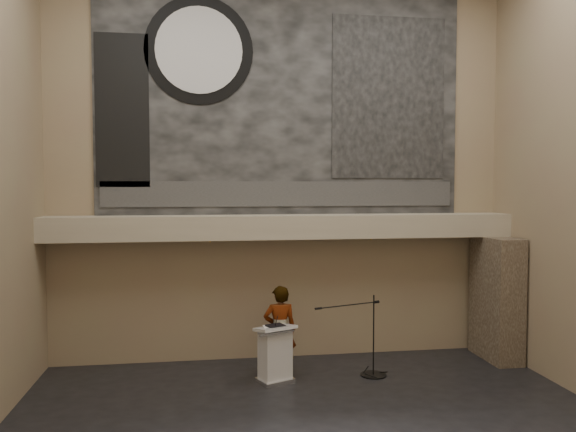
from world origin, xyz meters
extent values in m
cube|color=#8B6F58|center=(0.00, 4.00, 4.25)|extent=(10.00, 0.02, 8.50)
cube|color=#8B6F58|center=(0.00, -4.00, 4.25)|extent=(10.00, 0.02, 8.50)
cube|color=#9F937B|center=(0.00, 3.60, 2.95)|extent=(10.00, 0.80, 0.50)
cylinder|color=#B2893D|center=(-1.60, 3.55, 2.67)|extent=(0.04, 0.04, 0.06)
cylinder|color=#B2893D|center=(1.90, 3.55, 2.67)|extent=(0.04, 0.04, 0.06)
cube|color=black|center=(0.00, 3.97, 5.70)|extent=(8.00, 0.05, 5.00)
cube|color=#2F2F2F|center=(0.00, 3.93, 3.65)|extent=(7.76, 0.02, 0.55)
cylinder|color=black|center=(-1.80, 3.93, 6.70)|extent=(2.30, 0.02, 2.30)
cylinder|color=silver|center=(-1.80, 3.91, 6.70)|extent=(1.84, 0.02, 1.84)
cube|color=black|center=(2.40, 3.93, 5.80)|extent=(2.60, 0.02, 3.60)
cube|color=black|center=(-3.40, 3.93, 5.40)|extent=(1.10, 0.02, 3.20)
cube|color=#413528|center=(4.65, 3.15, 1.35)|extent=(0.60, 1.40, 2.70)
cube|color=silver|center=(-0.38, 2.38, 0.04)|extent=(0.79, 0.71, 0.08)
cube|color=silver|center=(-0.38, 2.38, 0.56)|extent=(0.68, 0.59, 0.96)
cube|color=silver|center=(-0.38, 2.36, 1.07)|extent=(0.87, 0.76, 0.13)
cube|color=black|center=(-0.37, 2.36, 1.12)|extent=(0.40, 0.37, 0.04)
cube|color=white|center=(-0.50, 2.36, 1.10)|extent=(0.22, 0.30, 0.00)
imported|color=white|center=(-0.23, 2.78, 0.91)|extent=(0.68, 0.45, 1.82)
cylinder|color=black|center=(1.63, 2.47, 0.01)|extent=(0.52, 0.52, 0.02)
cylinder|color=black|center=(1.63, 2.47, 0.82)|extent=(0.03, 0.03, 1.64)
cylinder|color=black|center=(1.02, 2.27, 1.49)|extent=(1.36, 0.47, 0.02)
camera|label=1|loc=(-1.75, -8.28, 3.81)|focal=35.00mm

